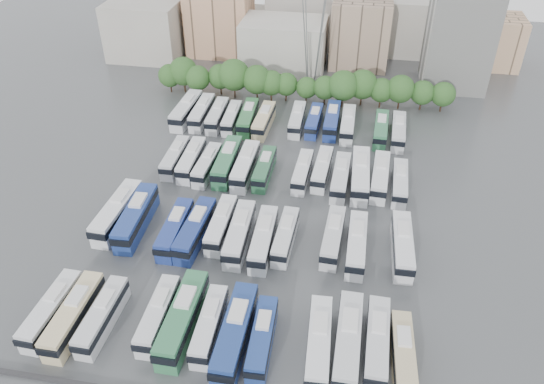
% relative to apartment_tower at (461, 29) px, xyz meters
% --- Properties ---
extents(ground, '(220.00, 220.00, 0.00)m').
position_rel_apartment_tower_xyz_m(ground, '(-34.00, -58.00, -13.00)').
color(ground, '#424447').
rests_on(ground, ground).
extents(tree_line, '(64.81, 8.02, 8.80)m').
position_rel_apartment_tower_xyz_m(tree_line, '(-35.27, -15.90, -8.48)').
color(tree_line, black).
rests_on(tree_line, ground).
extents(city_buildings, '(102.00, 35.00, 20.00)m').
position_rel_apartment_tower_xyz_m(city_buildings, '(-41.46, 13.86, -5.13)').
color(city_buildings, '#9E998E').
rests_on(city_buildings, ground).
extents(apartment_tower, '(14.00, 14.00, 26.00)m').
position_rel_apartment_tower_xyz_m(apartment_tower, '(0.00, 0.00, 0.00)').
color(apartment_tower, silver).
rests_on(apartment_tower, ground).
extents(electricity_pylon, '(9.00, 6.91, 33.83)m').
position_rel_apartment_tower_xyz_m(electricity_pylon, '(-32.00, -8.00, 5.66)').
color(electricity_pylon, slate).
rests_on(electricity_pylon, ground).
extents(bus_r0_s0, '(2.89, 11.67, 3.64)m').
position_rel_apartment_tower_xyz_m(bus_r0_s0, '(-55.46, -82.72, -11.21)').
color(bus_r0_s0, silver).
rests_on(bus_r0_s0, ground).
extents(bus_r0_s1, '(2.71, 12.32, 3.86)m').
position_rel_apartment_tower_xyz_m(bus_r0_s1, '(-52.30, -83.10, -11.10)').
color(bus_r0_s1, beige).
rests_on(bus_r0_s1, ground).
extents(bus_r0_s2, '(2.56, 11.28, 3.53)m').
position_rel_apartment_tower_xyz_m(bus_r0_s2, '(-48.92, -82.53, -11.27)').
color(bus_r0_s2, silver).
rests_on(bus_r0_s2, ground).
extents(bus_r0_s4, '(2.69, 11.29, 3.53)m').
position_rel_apartment_tower_xyz_m(bus_r0_s4, '(-42.23, -81.11, -11.27)').
color(bus_r0_s4, silver).
rests_on(bus_r0_s4, ground).
extents(bus_r0_s5, '(2.98, 13.48, 4.22)m').
position_rel_apartment_tower_xyz_m(bus_r0_s5, '(-38.99, -81.40, -10.93)').
color(bus_r0_s5, '#317349').
rests_on(bus_r0_s5, ground).
extents(bus_r0_s6, '(2.71, 11.07, 3.45)m').
position_rel_apartment_tower_xyz_m(bus_r0_s6, '(-35.62, -81.57, -11.30)').
color(bus_r0_s6, silver).
rests_on(bus_r0_s6, ground).
extents(bus_r0_s7, '(2.95, 13.46, 4.22)m').
position_rel_apartment_tower_xyz_m(bus_r0_s7, '(-32.20, -82.46, -10.93)').
color(bus_r0_s7, navy).
rests_on(bus_r0_s7, ground).
extents(bus_r0_s8, '(2.80, 11.15, 3.47)m').
position_rel_apartment_tower_xyz_m(bus_r0_s8, '(-29.01, -82.37, -11.29)').
color(bus_r0_s8, navy).
rests_on(bus_r0_s8, ground).
extents(bus_r0_s10, '(3.25, 12.31, 3.83)m').
position_rel_apartment_tower_xyz_m(bus_r0_s10, '(-22.38, -82.02, -11.12)').
color(bus_r0_s10, silver).
rests_on(bus_r0_s10, ground).
extents(bus_r0_s11, '(2.95, 13.02, 4.08)m').
position_rel_apartment_tower_xyz_m(bus_r0_s11, '(-19.09, -81.29, -11.00)').
color(bus_r0_s11, silver).
rests_on(bus_r0_s11, ground).
extents(bus_r0_s12, '(2.87, 12.03, 3.76)m').
position_rel_apartment_tower_xyz_m(bus_r0_s12, '(-15.76, -80.70, -11.16)').
color(bus_r0_s12, silver).
rests_on(bus_r0_s12, ground).
extents(bus_r0_s13, '(2.88, 11.08, 3.45)m').
position_rel_apartment_tower_xyz_m(bus_r0_s13, '(-12.80, -81.86, -11.31)').
color(bus_r0_s13, '#C6B388').
rests_on(bus_r0_s13, ground).
extents(bus_r1_s0, '(3.34, 13.49, 4.20)m').
position_rel_apartment_tower_xyz_m(bus_r1_s0, '(-55.40, -62.93, -10.94)').
color(bus_r1_s0, white).
rests_on(bus_r1_s0, ground).
extents(bus_r1_s1, '(3.56, 13.64, 4.24)m').
position_rel_apartment_tower_xyz_m(bus_r1_s1, '(-52.08, -63.64, -10.92)').
color(bus_r1_s1, navy).
rests_on(bus_r1_s1, ground).
extents(bus_r1_s3, '(2.80, 11.92, 3.73)m').
position_rel_apartment_tower_xyz_m(bus_r1_s3, '(-45.49, -65.06, -11.17)').
color(bus_r1_s3, navy).
rests_on(bus_r1_s3, ground).
extents(bus_r1_s4, '(3.32, 12.65, 3.93)m').
position_rel_apartment_tower_xyz_m(bus_r1_s4, '(-42.45, -64.78, -11.07)').
color(bus_r1_s4, navy).
rests_on(bus_r1_s4, ground).
extents(bus_r1_s5, '(2.57, 11.56, 3.62)m').
position_rel_apartment_tower_xyz_m(bus_r1_s5, '(-39.07, -62.73, -11.22)').
color(bus_r1_s5, silver).
rests_on(bus_r1_s5, ground).
extents(bus_r1_s6, '(3.09, 12.64, 3.94)m').
position_rel_apartment_tower_xyz_m(bus_r1_s6, '(-35.84, -64.51, -11.06)').
color(bus_r1_s6, silver).
rests_on(bus_r1_s6, ground).
extents(bus_r1_s7, '(2.99, 12.27, 3.83)m').
position_rel_apartment_tower_xyz_m(bus_r1_s7, '(-32.20, -64.98, -11.12)').
color(bus_r1_s7, silver).
rests_on(bus_r1_s7, ground).
extents(bus_r1_s8, '(2.71, 11.06, 3.45)m').
position_rel_apartment_tower_xyz_m(bus_r1_s8, '(-29.20, -63.65, -11.31)').
color(bus_r1_s8, silver).
rests_on(bus_r1_s8, ground).
extents(bus_r1_s10, '(2.98, 11.66, 3.63)m').
position_rel_apartment_tower_xyz_m(bus_r1_s10, '(-22.36, -62.63, -11.22)').
color(bus_r1_s10, silver).
rests_on(bus_r1_s10, ground).
extents(bus_r1_s11, '(2.67, 12.04, 3.77)m').
position_rel_apartment_tower_xyz_m(bus_r1_s11, '(-18.92, -63.77, -11.15)').
color(bus_r1_s11, silver).
rests_on(bus_r1_s11, ground).
extents(bus_r1_s13, '(3.05, 12.44, 3.88)m').
position_rel_apartment_tower_xyz_m(bus_r1_s13, '(-12.51, -62.93, -11.09)').
color(bus_r1_s13, silver).
rests_on(bus_r1_s13, ground).
extents(bus_r2_s1, '(2.67, 11.24, 3.51)m').
position_rel_apartment_tower_xyz_m(bus_r2_s1, '(-52.02, -45.60, -11.28)').
color(bus_r2_s1, silver).
rests_on(bus_r2_s1, ground).
extents(bus_r2_s2, '(2.81, 11.79, 3.68)m').
position_rel_apartment_tower_xyz_m(bus_r2_s2, '(-48.87, -45.99, -11.19)').
color(bus_r2_s2, silver).
rests_on(bus_r2_s2, ground).
extents(bus_r2_s3, '(2.81, 11.20, 3.49)m').
position_rel_apartment_tower_xyz_m(bus_r2_s3, '(-45.73, -46.98, -11.29)').
color(bus_r2_s3, silver).
rests_on(bus_r2_s3, ground).
extents(bus_r2_s4, '(3.06, 13.16, 4.12)m').
position_rel_apartment_tower_xyz_m(bus_r2_s4, '(-42.37, -45.76, -10.98)').
color(bus_r2_s4, '#307048').
rests_on(bus_r2_s4, ground).
extents(bus_r2_s5, '(2.83, 12.67, 3.97)m').
position_rel_apartment_tower_xyz_m(bus_r2_s5, '(-38.97, -46.47, -11.05)').
color(bus_r2_s5, white).
rests_on(bus_r2_s5, ground).
extents(bus_r2_s6, '(2.50, 11.19, 3.51)m').
position_rel_apartment_tower_xyz_m(bus_r2_s6, '(-35.61, -46.42, -11.28)').
color(bus_r2_s6, '#2A623F').
rests_on(bus_r2_s6, ground).
extents(bus_r2_s8, '(2.67, 10.94, 3.41)m').
position_rel_apartment_tower_xyz_m(bus_r2_s8, '(-28.99, -46.12, -11.32)').
color(bus_r2_s8, silver).
rests_on(bus_r2_s8, ground).
extents(bus_r2_s9, '(2.97, 11.39, 3.54)m').
position_rel_apartment_tower_xyz_m(bus_r2_s9, '(-25.73, -44.79, -11.26)').
color(bus_r2_s9, silver).
rests_on(bus_r2_s9, ground).
extents(bus_r2_s10, '(2.84, 11.94, 3.73)m').
position_rel_apartment_tower_xyz_m(bus_r2_s10, '(-22.40, -46.92, -11.17)').
color(bus_r2_s10, silver).
rests_on(bus_r2_s10, ground).
extents(bus_r2_s11, '(3.29, 13.66, 4.26)m').
position_rel_apartment_tower_xyz_m(bus_r2_s11, '(-19.18, -46.04, -10.91)').
color(bus_r2_s11, silver).
rests_on(bus_r2_s11, ground).
extents(bus_r2_s12, '(3.26, 12.35, 3.84)m').
position_rel_apartment_tower_xyz_m(bus_r2_s12, '(-15.83, -45.67, -11.11)').
color(bus_r2_s12, silver).
rests_on(bus_r2_s12, ground).
extents(bus_r2_s13, '(2.75, 11.26, 3.51)m').
position_rel_apartment_tower_xyz_m(bus_r2_s13, '(-12.57, -46.70, -11.28)').
color(bus_r2_s13, silver).
rests_on(bus_r2_s13, ground).
extents(bus_r3_s0, '(3.29, 13.41, 4.18)m').
position_rel_apartment_tower_xyz_m(bus_r3_s0, '(-55.53, -28.00, -10.95)').
color(bus_r3_s0, silver).
rests_on(bus_r3_s0, ground).
extents(bus_r3_s1, '(2.84, 12.20, 3.81)m').
position_rel_apartment_tower_xyz_m(bus_r3_s1, '(-52.21, -28.01, -11.13)').
color(bus_r3_s1, silver).
rests_on(bus_r3_s1, ground).
extents(bus_r3_s2, '(2.86, 11.71, 3.65)m').
position_rel_apartment_tower_xyz_m(bus_r3_s2, '(-48.78, -28.68, -11.21)').
color(bus_r3_s2, silver).
rests_on(bus_r3_s2, ground).
extents(bus_r3_s3, '(2.82, 11.06, 3.44)m').
position_rel_apartment_tower_xyz_m(bus_r3_s3, '(-45.67, -29.03, -11.31)').
color(bus_r3_s3, silver).
rests_on(bus_r3_s3, ground).
extents(bus_r3_s4, '(3.23, 12.36, 3.84)m').
position_rel_apartment_tower_xyz_m(bus_r3_s4, '(-42.38, -28.64, -11.11)').
color(bus_r3_s4, '#30703E').
rests_on(bus_r3_s4, ground).
extents(bus_r3_s5, '(2.92, 12.02, 3.75)m').
position_rel_apartment_tower_xyz_m(bus_r3_s5, '(-39.01, -29.20, -11.16)').
color(bus_r3_s5, beige).
rests_on(bus_r3_s5, ground).
extents(bus_r3_s7, '(2.72, 11.46, 3.58)m').
position_rel_apartment_tower_xyz_m(bus_r3_s7, '(-32.53, -27.47, -11.24)').
color(bus_r3_s7, silver).
rests_on(bus_r3_s7, ground).
extents(bus_r3_s8, '(2.70, 11.08, 3.46)m').
position_rel_apartment_tower_xyz_m(bus_r3_s8, '(-29.11, -27.26, -11.30)').
color(bus_r3_s8, navy).
rests_on(bus_r3_s8, ground).
extents(bus_r3_s9, '(2.70, 12.32, 3.86)m').
position_rel_apartment_tower_xyz_m(bus_r3_s9, '(-25.59, -26.82, -11.10)').
color(bus_r3_s9, navy).
rests_on(bus_r3_s9, ground).
extents(bus_r3_s10, '(2.65, 11.93, 3.74)m').
position_rel_apartment_tower_xyz_m(bus_r3_s10, '(-22.36, -27.80, -11.16)').
color(bus_r3_s10, silver).
rests_on(bus_r3_s10, ground).
extents(bus_r3_s12, '(2.97, 11.80, 3.68)m').
position_rel_apartment_tower_xyz_m(bus_r3_s12, '(-15.89, -28.77, -11.19)').
color(bus_r3_s12, '#307148').
rests_on(bus_r3_s12, ground).
extents(bus_r3_s13, '(2.98, 11.90, 3.71)m').
position_rel_apartment_tower_xyz_m(bus_r3_s13, '(-12.55, -28.97, -11.18)').
color(bus_r3_s13, silver).
rests_on(bus_r3_s13, ground).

